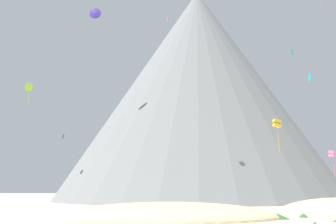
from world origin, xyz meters
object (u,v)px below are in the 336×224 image
Objects in this scene: kite_rainbow_high at (168,18)px; kite_teal_mid at (310,77)px; kite_cyan_high at (293,52)px; kite_indigo_high at (95,13)px; kite_gold_low at (277,124)px; bush_ridge_crest at (277,216)px; bush_scatter_east at (303,215)px; rock_massif at (200,104)px; kite_lime_mid at (29,87)px; bush_far_right at (233,214)px; kite_pink_low at (332,154)px; kite_black_low at (63,136)px.

kite_rainbow_high is 28.48m from kite_teal_mid.
kite_cyan_high is 42.36m from kite_indigo_high.
kite_cyan_high is 32.82m from kite_gold_low.
bush_ridge_crest is 25.60m from kite_teal_mid.
bush_scatter_east is (3.08, 2.42, -0.04)m from bush_ridge_crest.
kite_gold_low is at bearing -90.52° from kite_rainbow_high.
rock_massif is 35.23m from kite_indigo_high.
kite_rainbow_high is at bearing 134.39° from kite_lime_mid.
kite_rainbow_high is at bearing 108.17° from bush_far_right.
kite_rainbow_high reaches higher than kite_cyan_high.
kite_gold_low is (-8.12, -25.68, -18.75)m from kite_cyan_high.
kite_pink_low is at bearing -51.08° from kite_rainbow_high.
bush_scatter_east is at bearing 38.23° from bush_ridge_crest.
bush_ridge_crest is at bearing -130.40° from kite_rainbow_high.
kite_indigo_high is (-16.01, 11.44, 6.04)m from kite_rainbow_high.
kite_pink_low is 1.37× the size of kite_lime_mid.
kite_rainbow_high reaches higher than kite_pink_low.
kite_indigo_high is 26.30m from kite_black_low.
kite_teal_mid reaches higher than bush_ridge_crest.
bush_ridge_crest is 45.38m from kite_rainbow_high.
kite_pink_low reaches higher than bush_scatter_east.
bush_far_right is at bearing 23.94° from kite_black_low.
kite_black_low is at bearing 124.30° from kite_cyan_high.
kite_indigo_high is at bearing -131.95° from rock_massif.
bush_ridge_crest is 0.97× the size of bush_far_right.
bush_far_right is 26.50m from kite_teal_mid.
kite_indigo_high is (-32.49, 37.70, 38.59)m from bush_scatter_east.
kite_gold_low is at bearing 118.67° from kite_lime_mid.
kite_pink_low reaches higher than bush_far_right.
kite_gold_low is 8.51m from kite_teal_mid.
bush_far_right is at bearing -137.29° from kite_rainbow_high.
bush_far_right is 43.43m from kite_rainbow_high.
kite_teal_mid reaches higher than kite_pink_low.
rock_massif reaches higher than kite_rainbow_high.
rock_massif is at bearing 114.52° from kite_black_low.
kite_cyan_high reaches higher than kite_teal_mid.
kite_rainbow_high is (-9.02, 27.48, 32.40)m from bush_far_right.
kite_rainbow_high reaches higher than kite_gold_low.
kite_gold_low is at bearing -111.84° from kite_teal_mid.
rock_massif is at bearing 97.25° from bush_ridge_crest.
kite_pink_low is 2.06× the size of kite_indigo_high.
kite_gold_low is (-12.10, -15.47, 3.50)m from kite_pink_low.
kite_indigo_high is at bearing 78.99° from kite_rainbow_high.
kite_gold_low reaches higher than bush_ridge_crest.
kite_teal_mid reaches higher than bush_scatter_east.
rock_massif reaches higher than kite_cyan_high.
kite_indigo_high is at bearing -170.15° from kite_lime_mid.
kite_teal_mid is at bearing 113.50° from kite_lime_mid.
kite_indigo_high is (-41.21, -6.25, 7.53)m from kite_cyan_high.
kite_black_low reaches higher than bush_ridge_crest.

